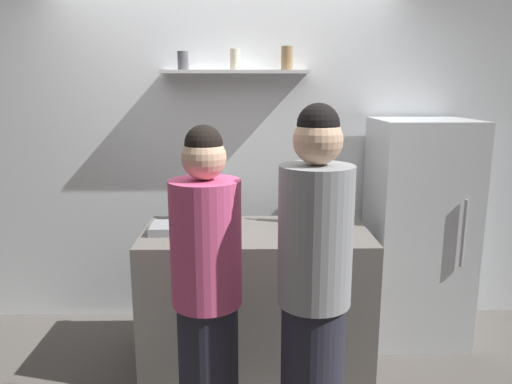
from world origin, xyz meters
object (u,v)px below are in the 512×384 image
Objects in this scene: refrigerator at (417,231)px; wine_bottle_pale_glass at (334,204)px; baking_pan at (178,228)px; person_pink_top at (207,296)px; wine_bottle_dark_glass at (287,206)px; person_grey_hoodie at (314,293)px; utensil_holder at (225,227)px; water_bottle_plastic at (185,205)px.

wine_bottle_pale_glass is (-0.63, -0.12, 0.23)m from refrigerator.
person_pink_top reaches higher than baking_pan.
person_pink_top reaches higher than wine_bottle_dark_glass.
utensil_holder is at bearing -31.21° from person_grey_hoodie.
refrigerator reaches higher than wine_bottle_dark_glass.
wine_bottle_pale_glass is at bearing -169.46° from refrigerator.
utensil_holder is 0.64m from person_pink_top.
refrigerator reaches higher than water_bottle_plastic.
refrigerator is at bearing 2.64° from water_bottle_plastic.
person_pink_top is at bearing 15.62° from person_grey_hoodie.
refrigerator is at bearing 10.54° from wine_bottle_pale_glass.
refrigerator is 1.45m from utensil_holder.
wine_bottle_pale_glass reaches higher than water_bottle_plastic.
refrigerator is 1.70m from baking_pan.
person_pink_top is at bearing -141.91° from refrigerator.
person_grey_hoodie reaches higher than water_bottle_plastic.
wine_bottle_dark_glass is at bearing -100.25° from person_pink_top.
utensil_holder is 0.75× the size of wine_bottle_pale_glass.
person_grey_hoodie is (0.74, -0.84, -0.07)m from baking_pan.
utensil_holder is 1.00× the size of water_bottle_plastic.
water_bottle_plastic is 0.13× the size of person_grey_hoodie.
person_grey_hoodie is at bearing -57.29° from water_bottle_plastic.
utensil_holder is at bearing -80.37° from person_pink_top.
wine_bottle_pale_glass is at bearing 14.57° from baking_pan.
water_bottle_plastic is (-1.65, -0.08, 0.22)m from refrigerator.
utensil_holder is 0.14× the size of person_pink_top.
refrigerator reaches higher than utensil_holder.
utensil_holder is 0.77× the size of wine_bottle_dark_glass.
baking_pan is 1.53× the size of utensil_holder.
water_bottle_plastic is at bearing -177.36° from refrigerator.
wine_bottle_pale_glass is at bearing -2.31° from water_bottle_plastic.
person_grey_hoodie reaches higher than utensil_holder.
water_bottle_plastic is 1.37m from person_grey_hoodie.
utensil_holder is 0.53m from wine_bottle_dark_glass.
baking_pan is 0.20× the size of person_grey_hoodie.
person_grey_hoodie is (0.04, -1.07, -0.15)m from wine_bottle_dark_glass.
person_pink_top is (-1.42, -1.11, 0.01)m from refrigerator.
wine_bottle_pale_glass is (0.73, 0.38, 0.05)m from utensil_holder.
wine_bottle_dark_glass is (0.40, 0.34, 0.05)m from utensil_holder.
baking_pan is at bearing -166.95° from refrigerator.
utensil_holder is at bearing -55.00° from water_bottle_plastic.
person_grey_hoodie is at bearing -176.24° from person_pink_top.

